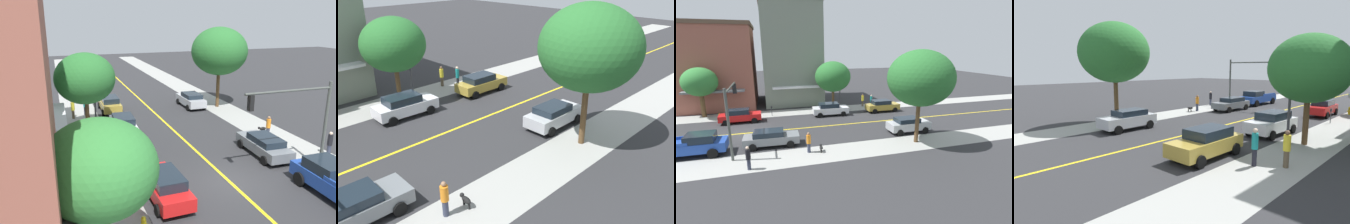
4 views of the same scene
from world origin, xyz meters
TOP-DOWN VIEW (x-y plane):
  - ground_plane at (0.00, 0.00)m, footprint 140.00×140.00m
  - sidewalk_left at (-7.18, 0.00)m, footprint 3.41×126.00m
  - sidewalk_right at (7.18, 0.00)m, footprint 3.41×126.00m
  - road_centerline_stripe at (0.00, 0.00)m, footprint 0.20×126.00m
  - street_tree_left_near at (7.04, 15.59)m, footprint 5.75×5.75m
  - street_tree_right_corner at (-8.01, -4.96)m, footprint 4.08×4.08m
  - street_tree_left_far at (-6.90, 11.34)m, footprint 4.78×4.78m
  - fire_hydrant at (-5.99, -2.89)m, footprint 0.44×0.24m
  - parking_meter at (-5.99, 3.12)m, footprint 0.12×0.18m
  - traffic_light_mast at (4.39, -0.08)m, footprint 5.93×0.32m
  - street_lamp at (-6.16, 12.09)m, footprint 0.70×0.36m
  - red_sedan_left_curb at (-4.20, -0.45)m, footprint 2.03×4.59m
  - white_sedan_left_curb at (-4.21, 10.24)m, footprint 2.15×4.50m
  - grey_sedan_right_curb at (4.16, 2.85)m, footprint 2.12×4.77m
  - gold_sedan_left_curb at (-4.13, 17.41)m, footprint 1.99×4.43m
  - silver_sedan_right_curb at (4.33, 16.37)m, footprint 2.02×4.29m
  - pedestrian_teal_shirt at (-6.62, 16.88)m, footprint 0.31×0.31m
  - pedestrian_orange_shirt at (6.55, 5.79)m, footprint 0.36×0.36m
  - pedestrian_yellow_shirt at (-7.80, 16.03)m, footprint 0.34×0.34m
  - pedestrian_black_shirt at (8.31, 1.23)m, footprint 0.34×0.34m
  - small_dog at (6.69, 6.79)m, footprint 0.76×0.32m

SIDE VIEW (x-z plane):
  - ground_plane at x=0.00m, z-range 0.00..0.00m
  - road_centerline_stripe at x=0.00m, z-range 0.00..0.00m
  - sidewalk_left at x=-7.18m, z-range 0.00..0.01m
  - sidewalk_right at x=7.18m, z-range 0.00..0.01m
  - small_dog at x=6.69m, z-range 0.09..0.66m
  - fire_hydrant at x=-5.99m, z-range -0.01..0.79m
  - grey_sedan_right_curb at x=4.16m, z-range 0.05..1.47m
  - silver_sedan_right_curb at x=4.33m, z-range 0.05..1.55m
  - red_sedan_left_curb at x=-4.20m, z-range 0.03..1.59m
  - gold_sedan_left_curb at x=-4.13m, z-range 0.04..1.59m
  - white_sedan_left_curb at x=-4.21m, z-range 0.03..1.63m
  - parking_meter at x=-5.99m, z-range 0.21..1.47m
  - pedestrian_orange_shirt at x=6.55m, z-range 0.05..1.79m
  - pedestrian_black_shirt at x=8.31m, z-range 0.06..1.82m
  - pedestrian_yellow_shirt at x=-7.80m, z-range 0.06..1.85m
  - pedestrian_teal_shirt at x=-6.62m, z-range 0.08..1.92m
  - street_lamp at x=-6.16m, z-range 0.74..6.71m
  - traffic_light_mast at x=4.39m, z-range 1.07..6.68m
  - street_tree_right_corner at x=-8.01m, z-range 1.28..7.40m
  - street_tree_left_far at x=-6.90m, z-range 1.27..7.90m
  - street_tree_left_near at x=7.04m, z-range 1.70..10.00m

